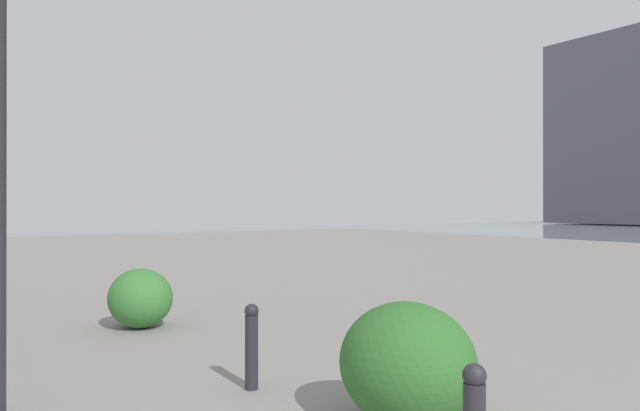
# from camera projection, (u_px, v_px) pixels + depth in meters

# --- Properties ---
(bollard_mid) EXTENTS (0.13, 0.13, 0.78)m
(bollard_mid) POSITION_uv_depth(u_px,v_px,m) (252.00, 345.00, 5.41)
(bollard_mid) COLOR #232328
(bollard_mid) RESTS_ON ground
(shrub_low) EXTENTS (1.10, 0.99, 0.93)m
(shrub_low) POSITION_uv_depth(u_px,v_px,m) (407.00, 364.00, 4.51)
(shrub_low) COLOR #2D6628
(shrub_low) RESTS_ON ground
(shrub_round) EXTENTS (0.95, 0.86, 0.81)m
(shrub_round) POSITION_uv_depth(u_px,v_px,m) (140.00, 298.00, 8.15)
(shrub_round) COLOR #387533
(shrub_round) RESTS_ON ground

